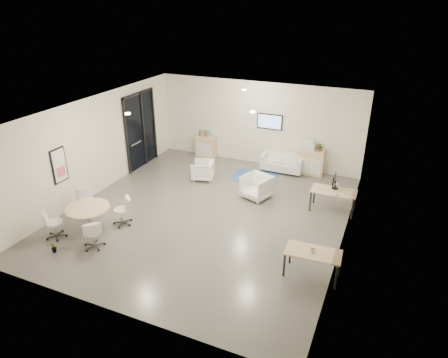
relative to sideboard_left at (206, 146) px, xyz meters
name	(u,v)px	position (x,y,z in m)	size (l,w,h in m)	color
room_shell	(206,165)	(2.09, -4.27, 1.16)	(9.60, 10.60, 4.80)	#5A5752
glass_door	(141,128)	(-1.86, -1.76, 1.06)	(0.09, 1.90, 2.85)	black
artwork	(59,165)	(-1.88, -5.87, 1.10)	(0.05, 0.54, 1.04)	black
wall_tv	(270,122)	(2.59, 0.19, 1.31)	(0.98, 0.06, 0.58)	black
ceiling_spots	(211,104)	(1.89, -3.44, 2.74)	(3.14, 4.14, 0.03)	#FFEAC6
sideboard_left	(206,146)	(0.00, 0.00, 0.00)	(0.79, 0.41, 0.89)	#D3AE7F
sideboard_right	(311,162)	(4.30, -0.03, 0.03)	(0.96, 0.46, 0.96)	#D3AE7F
books	(205,133)	(-0.04, 0.00, 0.56)	(0.46, 0.14, 0.22)	red
printer	(308,145)	(4.16, -0.02, 0.67)	(0.50, 0.43, 0.33)	white
loveseat	(283,163)	(3.29, -0.16, -0.13)	(1.55, 0.78, 0.58)	white
blue_rug	(256,177)	(2.56, -1.12, -0.44)	(1.62, 1.08, 0.01)	#305B94
armchair_left	(203,169)	(0.85, -2.03, -0.07)	(0.73, 0.69, 0.76)	white
armchair_right	(256,186)	(3.11, -2.66, -0.02)	(0.83, 0.78, 0.85)	white
desk_rear	(334,193)	(5.55, -2.56, 0.18)	(1.34, 0.68, 0.69)	#D3AE7F
desk_front	(313,254)	(5.64, -5.93, 0.16)	(1.31, 0.71, 0.67)	#D3AE7F
monitor	(334,181)	(5.50, -2.41, 0.49)	(0.20, 0.50, 0.44)	black
round_table	(88,210)	(-0.51, -6.42, 0.21)	(1.20, 1.20, 0.73)	#D3AE7F
meeting_chairs	(89,218)	(-0.51, -6.42, -0.03)	(2.12, 2.12, 0.82)	white
plant_cabinet	(321,148)	(4.60, 0.00, 0.63)	(0.27, 0.30, 0.23)	#3F7F3F
plant_floor	(55,250)	(-0.63, -7.66, -0.38)	(0.16, 0.30, 0.13)	#3F7F3F
cup	(313,250)	(5.63, -5.94, 0.28)	(0.11, 0.09, 0.11)	white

